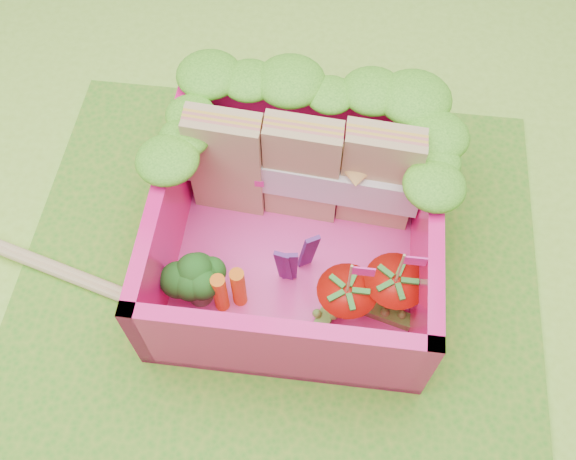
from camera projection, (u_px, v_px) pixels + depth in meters
The scene contains 13 objects.
ground at pixel (275, 299), 3.20m from camera, with size 14.00×14.00×0.00m, color #94D13A.
placemat at pixel (275, 298), 3.19m from camera, with size 2.60×2.60×0.03m, color #469D23.
bento_floor at pixel (295, 253), 3.27m from camera, with size 1.30×1.30×0.05m, color #EE3C9C.
bento_box at pixel (296, 228), 3.06m from camera, with size 1.30×1.30×0.55m.
lettuce_ruffle at pixel (307, 112), 2.99m from camera, with size 1.43×0.77×0.11m.
sandwich_stack at pixel (303, 171), 3.12m from camera, with size 1.17×0.26×0.64m.
broccoli at pixel (196, 279), 2.96m from camera, with size 0.33×0.33×0.27m.
carrot_sticks at pixel (229, 290), 2.99m from camera, with size 0.15×0.11×0.28m.
purple_wedges at pixel (294, 261), 3.00m from camera, with size 0.18×0.13×0.38m.
strawberry_left at pixel (345, 303), 2.95m from camera, with size 0.27×0.27×0.51m.
strawberry_right at pixel (392, 294), 2.97m from camera, with size 0.28×0.28×0.52m.
snap_peas at pixel (371, 302), 3.08m from camera, with size 0.57×0.53×0.05m.
chopsticks at pixel (84, 280), 3.19m from camera, with size 2.43×0.71×0.05m.
Camera 1 is at (0.22, -1.31, 2.93)m, focal length 40.00 mm.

